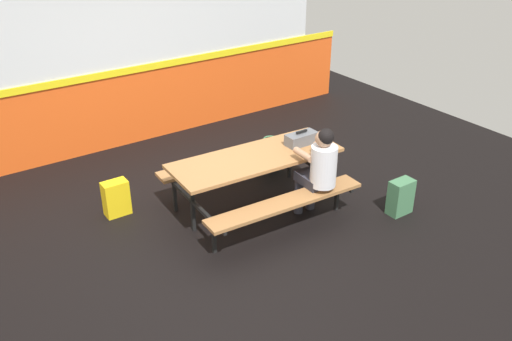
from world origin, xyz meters
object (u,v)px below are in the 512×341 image
at_px(backpack_dark, 116,198).
at_px(satchel_spare, 400,197).
at_px(student_nearer, 319,167).
at_px(toolbox_grey, 301,139).
at_px(tote_bag_bright, 271,154).
at_px(picnic_table_main, 256,168).

distance_m(backpack_dark, satchel_spare, 3.43).
height_order(student_nearer, satchel_spare, student_nearer).
xyz_separation_m(toolbox_grey, tote_bag_bright, (0.20, 0.90, -0.62)).
xyz_separation_m(toolbox_grey, satchel_spare, (0.75, -1.00, -0.60)).
xyz_separation_m(backpack_dark, tote_bag_bright, (2.29, -0.02, -0.02)).
distance_m(picnic_table_main, backpack_dark, 1.73).
relative_size(picnic_table_main, satchel_spare, 4.75).
bearing_deg(tote_bag_bright, satchel_spare, -73.98).
distance_m(student_nearer, satchel_spare, 1.14).
bearing_deg(student_nearer, toolbox_grey, 72.15).
distance_m(picnic_table_main, toolbox_grey, 0.69).
distance_m(toolbox_grey, satchel_spare, 1.39).
bearing_deg(student_nearer, backpack_dark, 142.26).
bearing_deg(toolbox_grey, picnic_table_main, 177.02).
height_order(student_nearer, toolbox_grey, student_nearer).
xyz_separation_m(picnic_table_main, satchel_spare, (1.40, -1.03, -0.36)).
height_order(student_nearer, backpack_dark, student_nearer).
bearing_deg(toolbox_grey, satchel_spare, -53.14).
xyz_separation_m(picnic_table_main, student_nearer, (0.47, -0.58, 0.13)).
bearing_deg(toolbox_grey, student_nearer, -107.85).
relative_size(student_nearer, tote_bag_bright, 2.81).
height_order(toolbox_grey, satchel_spare, toolbox_grey).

